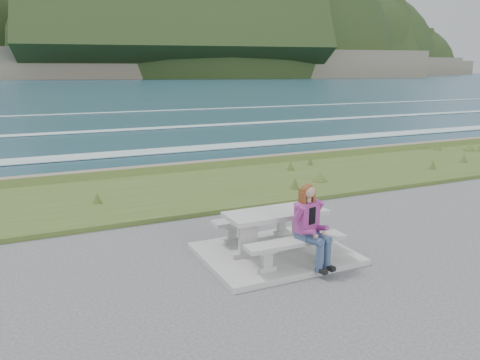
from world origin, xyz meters
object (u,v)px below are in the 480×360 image
object	(u,v)px
bench_landward	(296,245)
picnic_table	(275,220)
seated_woman	(313,237)
bench_seaward	(257,221)

from	to	relation	value
bench_landward	picnic_table	bearing A→B (deg)	90.00
picnic_table	bench_landward	world-z (taller)	picnic_table
bench_landward	seated_woman	size ratio (longest dim) A/B	1.31
picnic_table	seated_woman	bearing A→B (deg)	-73.67
bench_landward	bench_seaward	distance (m)	1.40
picnic_table	bench_landward	bearing A→B (deg)	-90.00
bench_landward	seated_woman	bearing A→B (deg)	-27.75
seated_woman	picnic_table	bearing A→B (deg)	92.93
picnic_table	bench_landward	distance (m)	0.74
bench_landward	bench_seaward	size ratio (longest dim) A/B	1.00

